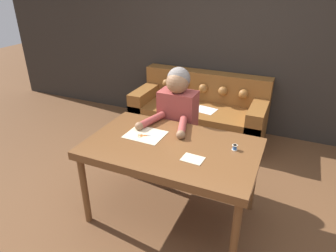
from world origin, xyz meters
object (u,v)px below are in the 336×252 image
at_px(dining_table, 171,152).
at_px(person, 177,125).
at_px(thread_spool, 235,147).
at_px(couch, 200,114).
at_px(scissors, 145,136).

xyz_separation_m(dining_table, person, (-0.18, 0.57, -0.03)).
distance_m(dining_table, thread_spool, 0.53).
bearing_deg(person, couch, 95.59).
xyz_separation_m(couch, scissors, (0.01, -1.61, 0.45)).
bearing_deg(couch, thread_spool, -62.72).
xyz_separation_m(dining_table, couch, (-0.29, 1.66, -0.37)).
relative_size(dining_table, person, 1.15).
bearing_deg(thread_spool, scissors, -173.80).
relative_size(scissors, thread_spool, 4.32).
relative_size(dining_table, thread_spool, 31.92).
bearing_deg(couch, scissors, -89.73).
relative_size(dining_table, couch, 0.81).
xyz_separation_m(couch, thread_spool, (0.79, -1.53, 0.47)).
distance_m(couch, person, 1.15).
bearing_deg(scissors, dining_table, -10.71).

